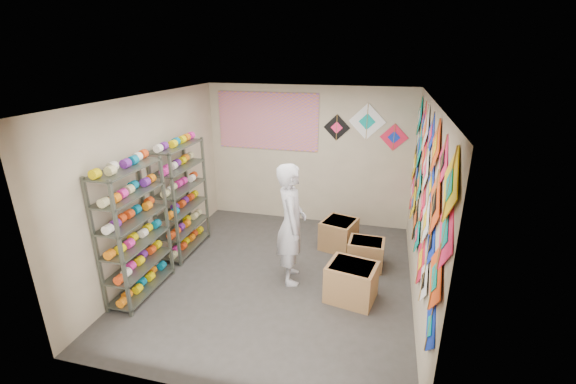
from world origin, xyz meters
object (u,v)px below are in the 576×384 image
(shelf_rack_back, at_px, (182,199))
(shopkeeper, at_px, (291,224))
(carton_a, at_px, (351,282))
(shelf_rack_front, at_px, (134,232))
(carton_c, at_px, (339,234))
(carton_b, at_px, (366,253))

(shelf_rack_back, distance_m, shopkeeper, 2.05)
(carton_a, bearing_deg, shopkeeper, 174.34)
(shelf_rack_front, relative_size, carton_c, 3.23)
(shelf_rack_back, relative_size, carton_a, 2.94)
(shelf_rack_front, height_order, shelf_rack_back, same)
(shelf_rack_back, xyz_separation_m, carton_b, (3.08, 0.21, -0.72))
(shelf_rack_front, relative_size, shopkeeper, 1.04)
(shelf_rack_back, xyz_separation_m, carton_a, (2.94, -0.73, -0.68))
(shelf_rack_back, height_order, carton_b, shelf_rack_back)
(carton_a, bearing_deg, carton_b, 92.80)
(shopkeeper, relative_size, carton_b, 3.31)
(carton_a, relative_size, carton_b, 1.17)
(shelf_rack_back, distance_m, carton_c, 2.77)
(carton_b, distance_m, carton_c, 0.73)
(shelf_rack_front, distance_m, carton_c, 3.36)
(shelf_rack_back, relative_size, carton_b, 3.43)
(shopkeeper, bearing_deg, carton_c, -42.76)
(carton_a, bearing_deg, carton_c, 115.19)
(shopkeeper, xyz_separation_m, carton_b, (1.08, 0.65, -0.69))
(shopkeeper, bearing_deg, carton_a, -124.01)
(shelf_rack_front, xyz_separation_m, carton_a, (2.94, 0.57, -0.68))
(carton_b, bearing_deg, carton_c, 135.41)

